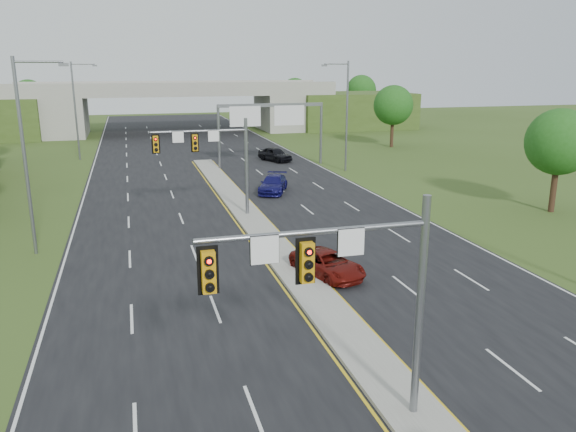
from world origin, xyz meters
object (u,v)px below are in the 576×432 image
(sign_gantry, at_px, (270,117))
(car_far_b, at_px, (273,184))
(car_far_a, at_px, (327,264))
(car_far_c, at_px, (275,154))
(signal_mast_far, at_px, (214,152))
(overpass, at_px, (177,110))
(signal_mast_near, at_px, (350,281))

(sign_gantry, relative_size, car_far_b, 2.35)
(car_far_a, bearing_deg, sign_gantry, 63.35)
(car_far_b, relative_size, car_far_c, 1.08)
(signal_mast_far, distance_m, car_far_c, 25.42)
(overpass, bearing_deg, signal_mast_near, -91.62)
(sign_gantry, xyz_separation_m, car_far_a, (-5.18, -32.87, -4.58))
(car_far_c, bearing_deg, signal_mast_far, -138.29)
(signal_mast_far, distance_m, car_far_b, 10.11)
(car_far_b, xyz_separation_m, car_far_c, (4.26, 15.83, 0.07))
(car_far_a, bearing_deg, car_far_b, 65.93)
(overpass, height_order, car_far_b, overpass)
(signal_mast_far, relative_size, overpass, 0.09)
(sign_gantry, height_order, car_far_c, sign_gantry)
(signal_mast_far, relative_size, car_far_b, 1.42)
(car_far_a, distance_m, car_far_c, 36.39)
(signal_mast_far, distance_m, car_far_a, 14.02)
(overpass, xyz_separation_m, car_far_b, (3.73, -47.98, -2.82))
(car_far_a, distance_m, car_far_b, 20.09)
(signal_mast_far, bearing_deg, signal_mast_near, -90.00)
(signal_mast_far, relative_size, car_far_c, 1.53)
(signal_mast_far, height_order, overpass, overpass)
(car_far_a, relative_size, car_far_b, 0.93)
(signal_mast_near, xyz_separation_m, car_far_a, (3.76, 12.12, -4.07))
(car_far_b, bearing_deg, car_far_a, -73.05)
(signal_mast_far, height_order, car_far_c, signal_mast_far)
(signal_mast_near, distance_m, car_far_b, 32.89)
(sign_gantry, distance_m, car_far_b, 13.98)
(signal_mast_far, bearing_deg, car_far_c, 65.90)
(signal_mast_near, bearing_deg, overpass, 88.38)
(overpass, bearing_deg, sign_gantry, -79.21)
(sign_gantry, xyz_separation_m, car_far_b, (-2.95, -12.90, -4.50))
(signal_mast_far, bearing_deg, overpass, 87.65)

